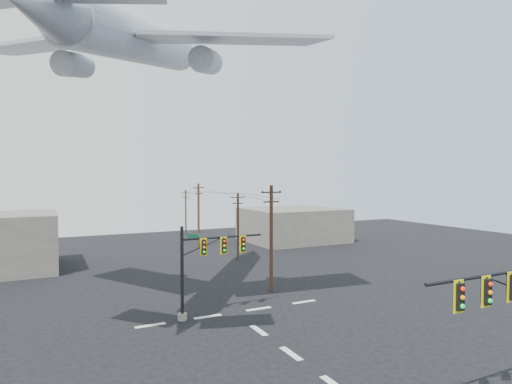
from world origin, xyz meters
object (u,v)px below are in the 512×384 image
utility_pole_a (271,236)px  utility_pole_b (238,225)px  signal_mast_far (203,265)px  airliner (139,42)px  signal_mast_near (509,318)px  utility_pole_d (186,211)px  utility_pole_c (199,214)px

utility_pole_a → utility_pole_b: (3.15, 14.12, -0.61)m
signal_mast_far → airliner: 16.44m
utility_pole_a → airliner: size_ratio=0.35×
signal_mast_near → utility_pole_a: 20.73m
utility_pole_a → utility_pole_b: size_ratio=1.15×
signal_mast_near → utility_pole_b: size_ratio=0.86×
utility_pole_a → utility_pole_d: (4.10, 38.11, -0.77)m
signal_mast_near → utility_pole_d: (3.82, 58.82, 0.18)m
signal_mast_far → utility_pole_b: 20.88m
utility_pole_d → airliner: size_ratio=0.30×
signal_mast_far → utility_pole_b: size_ratio=0.81×
signal_mast_near → utility_pole_a: bearing=90.8°
signal_mast_far → utility_pole_b: (10.61, 17.98, 0.51)m
signal_mast_far → signal_mast_near: bearing=-65.3°
signal_mast_near → utility_pole_d: 58.94m
signal_mast_near → utility_pole_c: bearing=88.0°
utility_pole_a → utility_pole_d: utility_pole_a is taller
utility_pole_d → airliner: bearing=-91.6°
signal_mast_near → signal_mast_far: bearing=114.7°
signal_mast_near → utility_pole_c: size_ratio=0.77×
utility_pole_a → airliner: airliner is taller
utility_pole_d → airliner: (-15.26, -39.04, 15.40)m
signal_mast_near → airliner: bearing=120.0°
signal_mast_near → airliner: airliner is taller
utility_pole_b → airliner: bearing=-120.3°
utility_pole_b → airliner: 25.75m
utility_pole_a → utility_pole_b: utility_pole_a is taller
signal_mast_near → utility_pole_b: 34.94m
utility_pole_b → airliner: (-14.30, -15.05, 15.24)m
signal_mast_near → signal_mast_far: signal_mast_near is taller
airliner → utility_pole_d: bearing=11.4°
utility_pole_a → utility_pole_c: 24.81m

